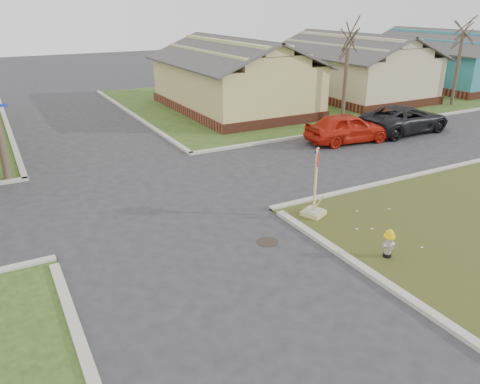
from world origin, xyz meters
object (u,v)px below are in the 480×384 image
stop_sign (314,201)px  dark_pickup (405,119)px  red_sedan (348,128)px  fire_hydrant (389,242)px

stop_sign → dark_pickup: stop_sign is taller
dark_pickup → red_sedan: bearing=89.7°
fire_hydrant → red_sedan: bearing=63.2°
stop_sign → fire_hydrant: bearing=-110.7°
red_sedan → dark_pickup: bearing=-81.8°
dark_pickup → stop_sign: bearing=119.1°
fire_hydrant → dark_pickup: bearing=50.2°
stop_sign → dark_pickup: (11.04, 6.56, 0.18)m
red_sedan → dark_pickup: 4.09m
stop_sign → dark_pickup: 12.84m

